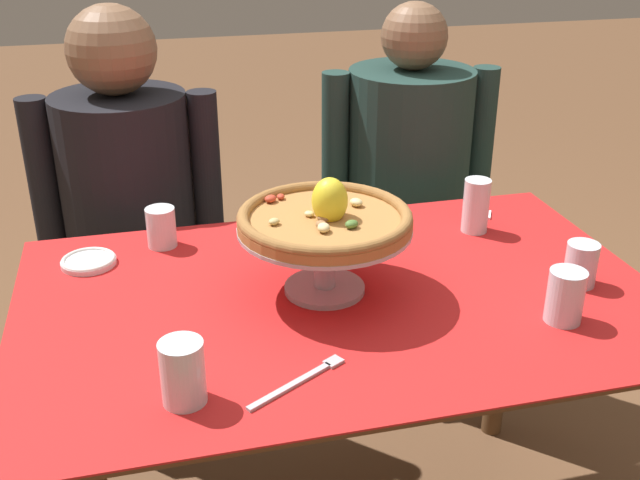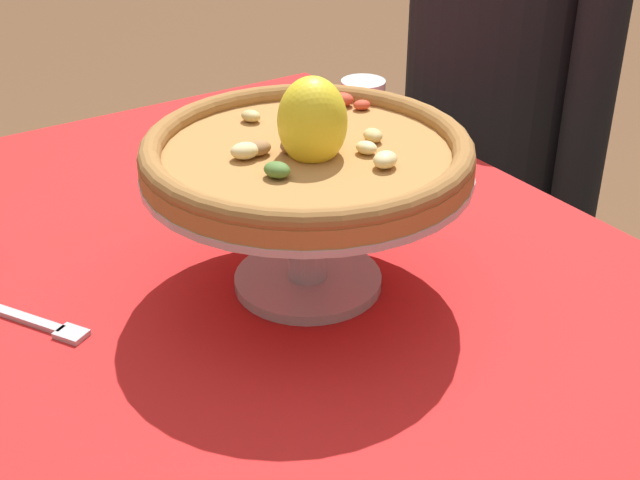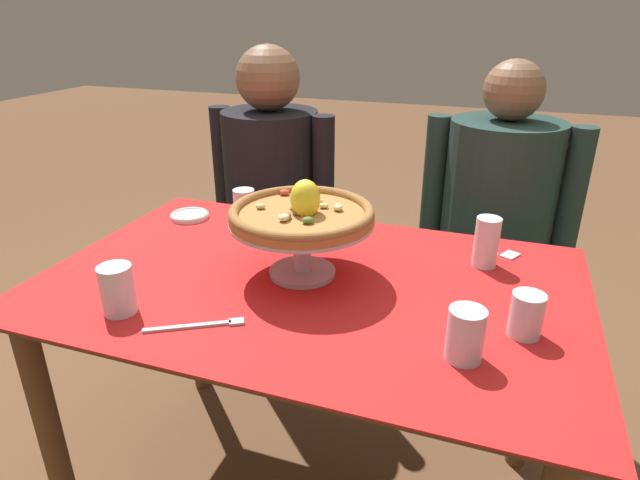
# 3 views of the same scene
# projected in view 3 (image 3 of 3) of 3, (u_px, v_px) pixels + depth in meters

# --- Properties ---
(dining_table) EXTENTS (1.31, 0.84, 0.73)m
(dining_table) POSITION_uv_depth(u_px,v_px,m) (310.00, 317.00, 1.37)
(dining_table) COLOR brown
(dining_table) RESTS_ON ground
(pizza_stand) EXTENTS (0.35, 0.35, 0.15)m
(pizza_stand) POSITION_uv_depth(u_px,v_px,m) (302.00, 237.00, 1.31)
(pizza_stand) COLOR #B7B7C1
(pizza_stand) RESTS_ON dining_table
(pizza) EXTENTS (0.35, 0.35, 0.10)m
(pizza) POSITION_uv_depth(u_px,v_px,m) (302.00, 212.00, 1.28)
(pizza) COLOR #AD753D
(pizza) RESTS_ON pizza_stand
(water_glass_front_right) EXTENTS (0.07, 0.07, 0.11)m
(water_glass_front_right) POSITION_uv_depth(u_px,v_px,m) (465.00, 337.00, 1.01)
(water_glass_front_right) COLOR silver
(water_glass_front_right) RESTS_ON dining_table
(water_glass_back_right) EXTENTS (0.06, 0.06, 0.13)m
(water_glass_back_right) POSITION_uv_depth(u_px,v_px,m) (486.00, 245.00, 1.37)
(water_glass_back_right) COLOR white
(water_glass_back_right) RESTS_ON dining_table
(water_glass_front_left) EXTENTS (0.07, 0.07, 0.11)m
(water_glass_front_left) POSITION_uv_depth(u_px,v_px,m) (118.00, 293.00, 1.17)
(water_glass_front_left) COLOR silver
(water_glass_front_left) RESTS_ON dining_table
(water_glass_side_right) EXTENTS (0.07, 0.07, 0.09)m
(water_glass_side_right) POSITION_uv_depth(u_px,v_px,m) (526.00, 318.00, 1.09)
(water_glass_side_right) COLOR silver
(water_glass_side_right) RESTS_ON dining_table
(water_glass_back_left) EXTENTS (0.07, 0.07, 0.09)m
(water_glass_back_left) POSITION_uv_depth(u_px,v_px,m) (244.00, 206.00, 1.69)
(water_glass_back_left) COLOR white
(water_glass_back_left) RESTS_ON dining_table
(side_plate) EXTENTS (0.12, 0.12, 0.02)m
(side_plate) POSITION_uv_depth(u_px,v_px,m) (190.00, 215.00, 1.70)
(side_plate) COLOR white
(side_plate) RESTS_ON dining_table
(dinner_fork) EXTENTS (0.19, 0.12, 0.01)m
(dinner_fork) POSITION_uv_depth(u_px,v_px,m) (200.00, 325.00, 1.13)
(dinner_fork) COLOR #B7B7C1
(dinner_fork) RESTS_ON dining_table
(sugar_packet) EXTENTS (0.06, 0.06, 0.00)m
(sugar_packet) POSITION_uv_depth(u_px,v_px,m) (510.00, 255.00, 1.45)
(sugar_packet) COLOR white
(sugar_packet) RESTS_ON dining_table
(diner_left) EXTENTS (0.51, 0.39, 1.23)m
(diner_left) POSITION_uv_depth(u_px,v_px,m) (273.00, 213.00, 2.10)
(diner_left) COLOR black
(diner_left) RESTS_ON ground
(diner_right) EXTENTS (0.53, 0.40, 1.21)m
(diner_right) POSITION_uv_depth(u_px,v_px,m) (493.00, 241.00, 1.88)
(diner_right) COLOR gray
(diner_right) RESTS_ON ground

